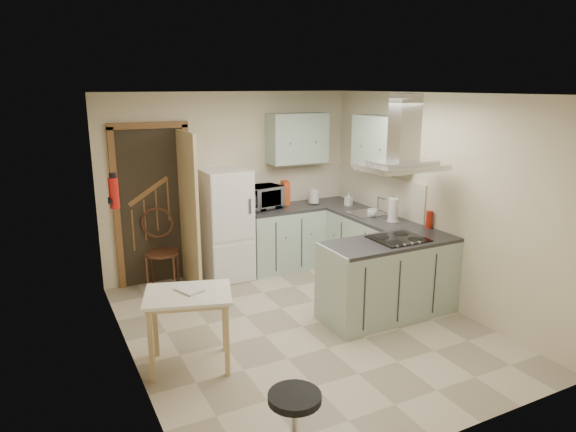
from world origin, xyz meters
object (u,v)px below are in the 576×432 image
microwave (260,197)px  bentwood_chair (162,253)px  extractor_hood (402,167)px  stool (294,425)px  peninsula (389,278)px  drop_leaf_table (190,329)px  fridge (226,225)px

microwave → bentwood_chair: bearing=171.9°
extractor_hood → bentwood_chair: (-2.21, 1.99, -1.24)m
bentwood_chair → stool: 3.58m
peninsula → drop_leaf_table: 2.35m
peninsula → bentwood_chair: bentwood_chair is taller
fridge → peninsula: fridge is taller
peninsula → bentwood_chair: 2.90m
fridge → drop_leaf_table: 2.34m
fridge → extractor_hood: size_ratio=1.67×
extractor_hood → bentwood_chair: 3.22m
drop_leaf_table → microwave: 2.76m
fridge → drop_leaf_table: (-1.12, -2.02, -0.38)m
drop_leaf_table → microwave: microwave is taller
peninsula → bentwood_chair: (-2.11, 1.99, 0.03)m
peninsula → extractor_hood: size_ratio=1.72×
fridge → drop_leaf_table: size_ratio=1.91×
peninsula → stool: 2.60m
drop_leaf_table → stool: (0.30, -1.54, -0.11)m
fridge → stool: (-0.83, -3.56, -0.50)m
drop_leaf_table → stool: bearing=-61.6°
peninsula → microwave: 2.25m
peninsula → extractor_hood: extractor_hood is taller
drop_leaf_table → bentwood_chair: size_ratio=0.82×
drop_leaf_table → bentwood_chair: bearing=100.8°
peninsula → extractor_hood: bearing=0.0°
microwave → fridge: bearing=177.2°
stool → extractor_hood: bearing=36.3°
peninsula → bentwood_chair: size_ratio=1.62×
extractor_hood → stool: extractor_hood is taller
fridge → microwave: fridge is taller
stool → microwave: microwave is taller
bentwood_chair → microwave: bearing=25.5°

